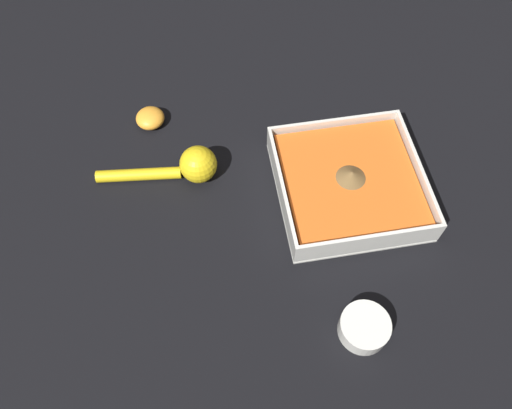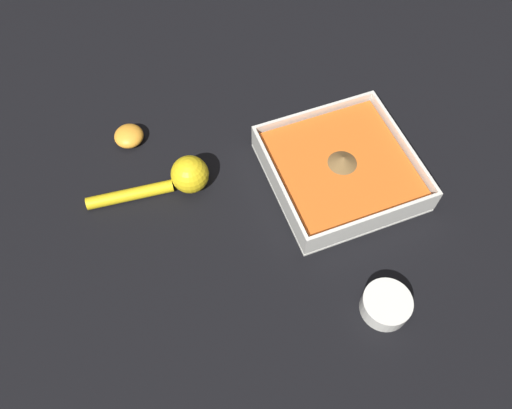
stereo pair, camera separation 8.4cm
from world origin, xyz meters
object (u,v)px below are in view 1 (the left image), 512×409
at_px(square_dish, 349,184).
at_px(lemon_half, 150,118).
at_px(spice_bowl, 364,328).
at_px(lemon_squeezer, 187,166).

distance_m(square_dish, lemon_half, 0.40).
relative_size(spice_bowl, lemon_half, 1.40).
height_order(lemon_squeezer, lemon_half, lemon_squeezer).
xyz_separation_m(lemon_squeezer, lemon_half, (-0.13, -0.06, -0.01)).
relative_size(spice_bowl, lemon_squeezer, 0.35).
bearing_deg(lemon_half, lemon_squeezer, 23.62).
distance_m(square_dish, spice_bowl, 0.25).
bearing_deg(square_dish, lemon_half, -122.76).
relative_size(lemon_squeezer, lemon_half, 3.99).
bearing_deg(lemon_squeezer, square_dish, -10.24).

